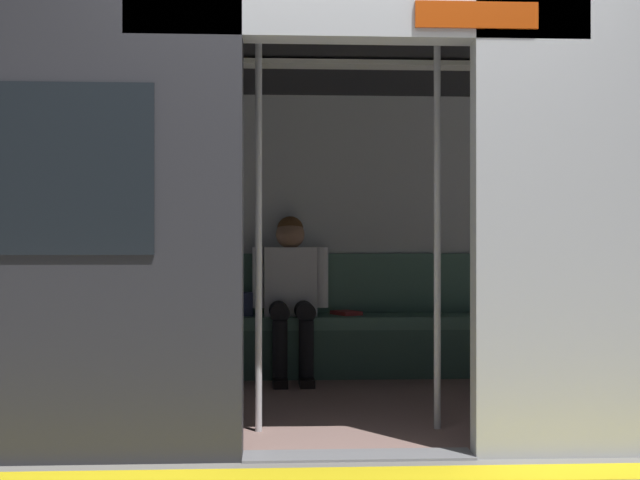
# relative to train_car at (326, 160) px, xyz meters

# --- Properties ---
(ground_plane) EXTENTS (60.00, 60.00, 0.00)m
(ground_plane) POSITION_rel_train_car_xyz_m (-0.08, 1.21, -1.48)
(ground_plane) COLOR gray
(platform_edge_strip) EXTENTS (8.00, 0.24, 0.01)m
(platform_edge_strip) POSITION_rel_train_car_xyz_m (-0.08, 1.51, -1.48)
(platform_edge_strip) COLOR yellow
(platform_edge_strip) RESTS_ON ground_plane
(train_car) EXTENTS (6.40, 2.74, 2.23)m
(train_car) POSITION_rel_train_car_xyz_m (0.00, 0.00, 0.00)
(train_car) COLOR silver
(train_car) RESTS_ON ground_plane
(bench_seat) EXTENTS (3.13, 0.44, 0.45)m
(bench_seat) POSITION_rel_train_car_xyz_m (-0.08, -1.02, -1.14)
(bench_seat) COLOR #4C7566
(bench_seat) RESTS_ON ground_plane
(person_seated) EXTENTS (0.55, 0.68, 1.17)m
(person_seated) POSITION_rel_train_car_xyz_m (0.20, -0.96, -0.81)
(person_seated) COLOR silver
(person_seated) RESTS_ON ground_plane
(handbag) EXTENTS (0.26, 0.15, 0.17)m
(handbag) POSITION_rel_train_car_xyz_m (0.60, -1.06, -0.95)
(handbag) COLOR #262D4C
(handbag) RESTS_ON bench_seat
(book) EXTENTS (0.24, 0.26, 0.03)m
(book) POSITION_rel_train_car_xyz_m (-0.21, -1.09, -1.02)
(book) COLOR #B22D2D
(book) RESTS_ON bench_seat
(grab_pole_door) EXTENTS (0.04, 0.04, 2.09)m
(grab_pole_door) POSITION_rel_train_car_xyz_m (0.39, 0.70, -0.44)
(grab_pole_door) COLOR silver
(grab_pole_door) RESTS_ON ground_plane
(grab_pole_far) EXTENTS (0.04, 0.04, 2.09)m
(grab_pole_far) POSITION_rel_train_car_xyz_m (-0.54, 0.69, -0.44)
(grab_pole_far) COLOR silver
(grab_pole_far) RESTS_ON ground_plane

